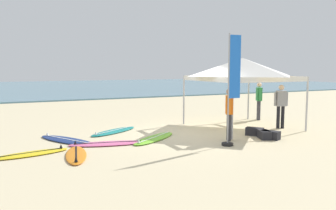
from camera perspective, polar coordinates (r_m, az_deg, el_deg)
ground_plane at (r=12.38m, az=4.16°, el=-4.80°), size 80.00×80.00×0.00m
sea at (r=43.33m, az=-17.56°, el=2.91°), size 80.00×36.00×0.10m
canopy_tent at (r=13.71m, az=12.37°, el=6.19°), size 3.51×3.51×2.75m
surfboard_orange at (r=9.60m, az=-15.12°, el=-8.04°), size 0.91×2.09×0.19m
surfboard_teal at (r=12.77m, az=-9.06°, el=-4.36°), size 2.27×1.76×0.19m
surfboard_navy at (r=11.59m, az=-16.62°, el=-5.64°), size 1.80×2.52×0.19m
surfboard_pink at (r=10.78m, az=-10.00°, el=-6.35°), size 2.50×1.15×0.19m
surfboard_yellow at (r=10.12m, az=-22.01°, el=-7.56°), size 2.15×0.95×0.19m
surfboard_lime at (r=11.39m, az=-2.35°, el=-5.58°), size 2.25×1.92×0.19m
person_grey at (r=13.99m, az=18.38°, el=0.27°), size 0.52×0.34×1.71m
person_green at (r=16.00m, az=14.98°, el=1.09°), size 0.37×0.49×1.71m
person_orange at (r=11.21m, az=10.19°, el=-0.93°), size 0.37×0.48×1.71m
banner_flag at (r=10.50m, az=10.58°, el=1.79°), size 0.60×0.36×3.40m
gear_bag_near_tent at (r=11.90m, az=16.76°, el=-4.82°), size 0.55×0.68×0.28m
gear_bag_by_pole at (r=11.90m, az=15.81°, el=-4.79°), size 0.52×0.68×0.28m
gear_bag_on_sand at (r=12.37m, az=14.30°, el=-4.33°), size 0.62×0.67×0.28m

